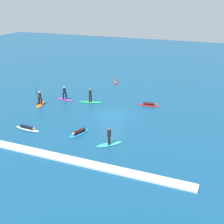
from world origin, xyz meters
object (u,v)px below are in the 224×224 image
at_px(surfer_on_white_board, 27,128).
at_px(surfer_on_teal_board, 109,140).
at_px(marker_buoy, 116,83).
at_px(surfer_on_blue_board, 79,132).
at_px(surfer_on_green_board, 90,99).
at_px(surfer_on_purple_board, 65,96).
at_px(surfer_on_red_board, 149,105).
at_px(surfer_on_orange_board, 40,101).

xyz_separation_m(surfer_on_white_board, surfer_on_teal_board, (8.84, 0.13, 0.30)).
distance_m(surfer_on_white_board, marker_buoy, 18.57).
distance_m(surfer_on_teal_board, marker_buoy, 19.49).
xyz_separation_m(surfer_on_teal_board, marker_buoy, (-6.67, 18.31, -0.27)).
relative_size(surfer_on_teal_board, surfer_on_blue_board, 0.81).
distance_m(surfer_on_blue_board, marker_buoy, 17.64).
relative_size(surfer_on_green_board, surfer_on_purple_board, 1.21).
height_order(surfer_on_green_board, surfer_on_teal_board, surfer_on_green_board).
xyz_separation_m(surfer_on_red_board, surfer_on_orange_board, (-12.40, -4.75, 0.29)).
bearing_deg(surfer_on_blue_board, surfer_on_orange_board, -105.63).
bearing_deg(surfer_on_blue_board, surfer_on_red_board, 175.11).
bearing_deg(surfer_on_green_board, surfer_on_teal_board, -71.28).
relative_size(surfer_on_green_board, surfer_on_red_board, 1.11).
bearing_deg(surfer_on_blue_board, marker_buoy, -152.33).
relative_size(surfer_on_purple_board, surfer_on_orange_board, 1.03).
bearing_deg(marker_buoy, surfer_on_purple_board, -109.95).
height_order(surfer_on_orange_board, surfer_on_blue_board, surfer_on_orange_board).
height_order(surfer_on_green_board, surfer_on_purple_board, surfer_on_green_board).
bearing_deg(surfer_on_red_board, surfer_on_purple_board, -173.29).
relative_size(surfer_on_green_board, surfer_on_orange_board, 1.24).
height_order(surfer_on_green_board, surfer_on_orange_board, surfer_on_orange_board).
bearing_deg(surfer_on_orange_board, surfer_on_red_board, 92.75).
xyz_separation_m(surfer_on_purple_board, marker_buoy, (3.35, 9.22, -0.29)).
bearing_deg(surfer_on_blue_board, surfer_on_purple_board, -124.10).
height_order(surfer_on_red_board, marker_buoy, marker_buoy).
bearing_deg(surfer_on_red_board, surfer_on_green_board, -170.91).
bearing_deg(surfer_on_teal_board, surfer_on_red_board, 41.78).
relative_size(surfer_on_red_board, surfer_on_blue_board, 1.04).
bearing_deg(surfer_on_red_board, surfer_on_orange_board, -162.87).
bearing_deg(marker_buoy, surfer_on_white_board, -96.72).
distance_m(surfer_on_white_board, surfer_on_blue_board, 5.39).
height_order(surfer_on_white_board, surfer_on_purple_board, surfer_on_purple_board).
relative_size(surfer_on_blue_board, marker_buoy, 2.39).
distance_m(surfer_on_green_board, surfer_on_red_board, 7.33).
distance_m(surfer_on_white_board, surfer_on_orange_board, 7.09).
bearing_deg(surfer_on_purple_board, surfer_on_red_board, 20.51).
distance_m(surfer_on_teal_board, surfer_on_purple_board, 13.52).
bearing_deg(surfer_on_teal_board, surfer_on_blue_board, 120.15).
relative_size(surfer_on_red_board, marker_buoy, 2.49).
distance_m(surfer_on_orange_board, surfer_on_blue_board, 9.83).
bearing_deg(surfer_on_orange_board, surfer_on_white_board, 6.39).
xyz_separation_m(surfer_on_teal_board, surfer_on_red_board, (0.62, 11.07, -0.30)).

